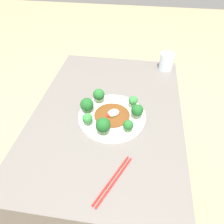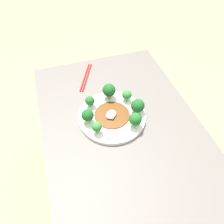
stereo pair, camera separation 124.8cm
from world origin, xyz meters
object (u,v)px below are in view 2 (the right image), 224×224
at_px(plate, 112,116).
at_px(broccoli_south, 88,115).
at_px(broccoli_west, 109,90).
at_px(broccoli_southeast, 97,127).
at_px(stirfry_center, 112,115).
at_px(broccoli_southwest, 90,101).
at_px(broccoli_north, 138,106).
at_px(chopsticks, 86,77).
at_px(broccoli_northeast, 135,119).
at_px(broccoli_northwest, 127,95).

xyz_separation_m(plate, broccoli_south, (0.00, -0.10, 0.05)).
height_order(broccoli_west, broccoli_southeast, broccoli_west).
bearing_deg(broccoli_west, broccoli_south, -48.25).
height_order(broccoli_south, stirfry_center, broccoli_south).
distance_m(broccoli_southwest, broccoli_north, 0.21).
distance_m(plate, chopsticks, 0.30).
bearing_deg(broccoli_south, stirfry_center, 91.33).
relative_size(broccoli_south, broccoli_northeast, 0.96).
bearing_deg(stirfry_center, broccoli_southwest, -137.35).
bearing_deg(broccoli_southwest, broccoli_northeast, 42.56).
bearing_deg(broccoli_north, broccoli_southwest, -116.18).
bearing_deg(broccoli_northwest, broccoli_southwest, -94.36).
height_order(broccoli_west, chopsticks, broccoli_west).
height_order(broccoli_west, broccoli_south, broccoli_west).
distance_m(broccoli_northeast, chopsticks, 0.40).
bearing_deg(broccoli_northwest, broccoli_south, -69.96).
distance_m(broccoli_west, broccoli_northwest, 0.08).
xyz_separation_m(plate, broccoli_southwest, (-0.08, -0.08, 0.04)).
relative_size(broccoli_southwest, stirfry_center, 0.35).
bearing_deg(stirfry_center, plate, 140.90).
bearing_deg(broccoli_southeast, stirfry_center, 129.67).
height_order(broccoli_north, chopsticks, broccoli_north).
xyz_separation_m(plate, broccoli_west, (-0.11, 0.02, 0.05)).
bearing_deg(chopsticks, stirfry_center, 9.09).
bearing_deg(stirfry_center, broccoli_west, 169.50).
bearing_deg(broccoli_south, broccoli_southeast, 18.50).
relative_size(broccoli_west, broccoli_southeast, 1.30).
bearing_deg(broccoli_northeast, stirfry_center, -137.52).
height_order(broccoli_northwest, broccoli_southeast, broccoli_southeast).
height_order(plate, broccoli_west, broccoli_west).
xyz_separation_m(broccoli_west, broccoli_north, (0.12, 0.09, -0.01)).
bearing_deg(broccoli_southeast, broccoli_south, -161.50).
distance_m(broccoli_southeast, broccoli_north, 0.20).
bearing_deg(broccoli_northeast, broccoli_north, 151.36).
distance_m(broccoli_south, stirfry_center, 0.11).
distance_m(plate, broccoli_west, 0.12).
bearing_deg(broccoli_west, chopsticks, -160.43).
xyz_separation_m(broccoli_south, stirfry_center, (-0.00, 0.10, -0.03)).
relative_size(broccoli_west, broccoli_northeast, 1.08).
relative_size(broccoli_northwest, broccoli_north, 0.83).
bearing_deg(broccoli_west, plate, -9.95).
distance_m(broccoli_west, broccoli_northeast, 0.19).
bearing_deg(broccoli_north, stirfry_center, -95.32).
distance_m(broccoli_west, broccoli_south, 0.16).
bearing_deg(broccoli_southeast, broccoli_north, 106.53).
bearing_deg(broccoli_west, stirfry_center, -10.50).
xyz_separation_m(broccoli_northwest, broccoli_southwest, (-0.01, -0.16, -0.00)).
height_order(broccoli_northeast, chopsticks, broccoli_northeast).
distance_m(broccoli_southwest, broccoli_southeast, 0.15).
distance_m(broccoli_west, chopsticks, 0.21).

